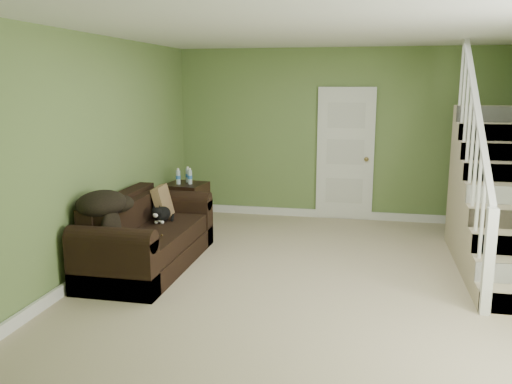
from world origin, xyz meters
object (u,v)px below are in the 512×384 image
at_px(sofa, 146,240).
at_px(banana, 155,238).
at_px(side_table, 186,205).
at_px(cat, 161,214).

height_order(sofa, banana, sofa).
distance_m(side_table, cat, 1.45).
xyz_separation_m(side_table, banana, (0.41, -2.17, 0.14)).
bearing_deg(cat, side_table, 95.45).
relative_size(side_table, banana, 4.34).
bearing_deg(cat, sofa, -104.64).
xyz_separation_m(sofa, banana, (0.29, -0.43, 0.16)).
distance_m(cat, banana, 0.78).
bearing_deg(banana, cat, 106.64).
height_order(cat, banana, cat).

